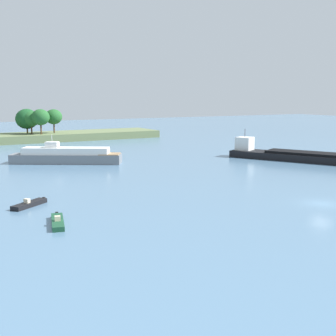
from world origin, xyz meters
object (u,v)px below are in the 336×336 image
object	(u,v)px
small_motorboat	(29,204)
white_riverboat	(66,156)
fishing_skiff	(58,222)
cargo_barge	(329,158)

from	to	relation	value
small_motorboat	white_riverboat	world-z (taller)	white_riverboat
small_motorboat	white_riverboat	xyz separation A→B (m)	(14.44, 31.95, 1.17)
fishing_skiff	white_riverboat	size ratio (longest dim) A/B	0.29
fishing_skiff	cargo_barge	world-z (taller)	cargo_barge
cargo_barge	white_riverboat	size ratio (longest dim) A/B	1.97
fishing_skiff	cargo_barge	size ratio (longest dim) A/B	0.15
cargo_barge	small_motorboat	xyz separation A→B (m)	(-59.11, -6.64, -0.71)
cargo_barge	small_motorboat	world-z (taller)	cargo_barge
fishing_skiff	small_motorboat	bearing A→B (deg)	94.43
cargo_barge	white_riverboat	world-z (taller)	cargo_barge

